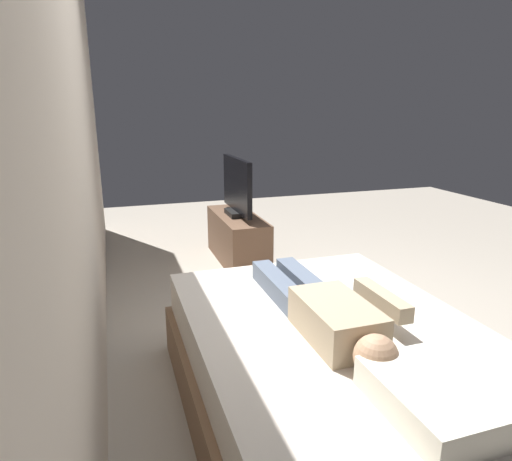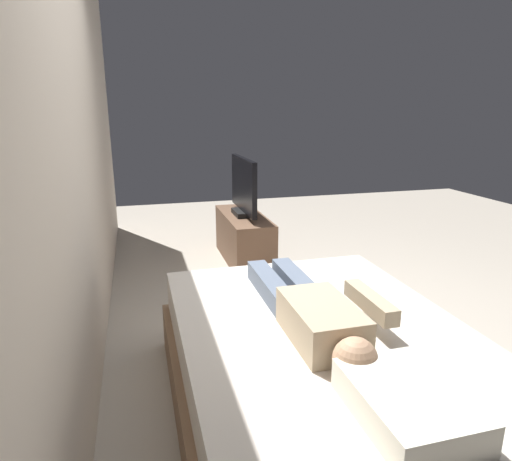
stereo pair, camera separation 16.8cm
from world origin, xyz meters
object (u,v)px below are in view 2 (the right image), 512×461
person (313,311)px  tv_stand (244,238)px  tv (244,188)px  bed (323,377)px  pillow (407,404)px  remote (371,303)px

person → tv_stand: person is taller
person → tv: (2.53, -0.27, 0.16)m
bed → person: size_ratio=1.59×
tv → pillow: bearing=176.2°
pillow → bed: bearing=0.0°
tv → bed: bearing=175.2°
remote → pillow: bearing=157.7°
bed → pillow: bearing=180.0°
tv_stand → person: bearing=173.9°
tv_stand → bed: bearing=175.2°
tv_stand → tv: (-0.00, 0.00, 0.53)m
bed → tv: tv is taller
pillow → tv_stand: size_ratio=0.44×
pillow → person: bearing=4.2°
bed → remote: size_ratio=13.34×
bed → person: bearing=61.0°
pillow → person: 0.71m
person → tv: bearing=-6.1°
pillow → tv_stand: 3.27m
bed → person: (0.03, 0.05, 0.36)m
tv → remote: bearing=-176.7°
remote → tv_stand: remote is taller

